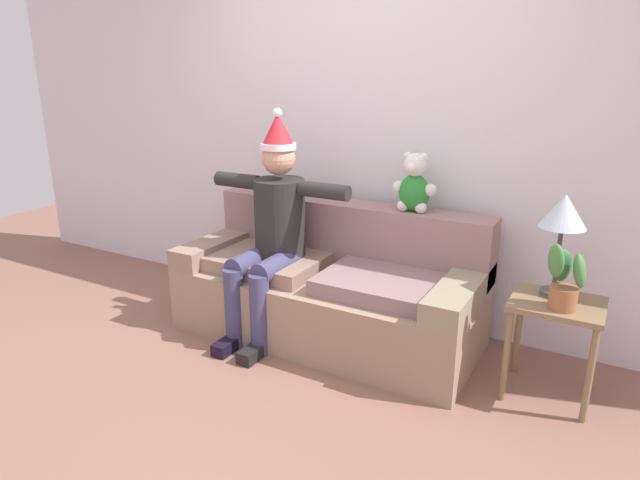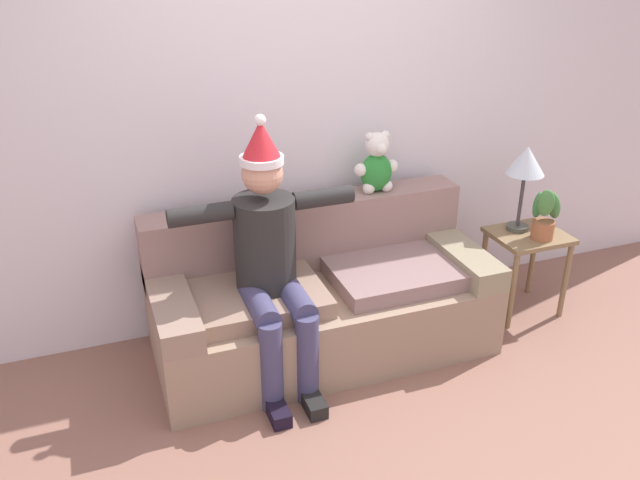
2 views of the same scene
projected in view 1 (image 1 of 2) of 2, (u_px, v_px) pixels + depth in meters
name	position (u px, v px, depth m)	size (l,w,h in m)	color
ground_plane	(238.00, 409.00, 2.95)	(10.00, 10.00, 0.00)	#895E4F
back_wall	(366.00, 128.00, 3.84)	(7.00, 0.10, 2.70)	silver
couch	(331.00, 287.00, 3.72)	(2.00, 0.87, 0.87)	gray
person_seated	(272.00, 225.00, 3.61)	(1.02, 0.77, 1.51)	#272526
teddy_bear	(414.00, 185.00, 3.50)	(0.29, 0.17, 0.38)	#298733
side_table	(555.00, 320.00, 2.95)	(0.47, 0.40, 0.57)	olive
table_lamp	(563.00, 216.00, 2.87)	(0.24, 0.24, 0.56)	#474A41
potted_plant	(565.00, 279.00, 2.79)	(0.22, 0.22, 0.37)	#A15E3B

